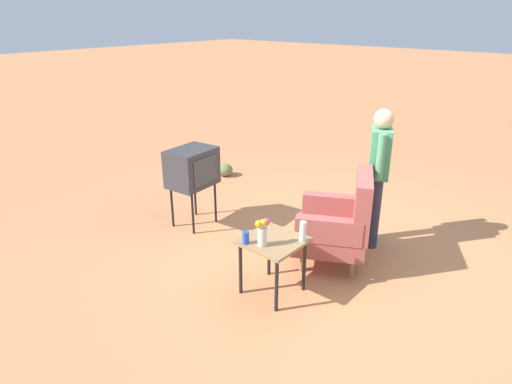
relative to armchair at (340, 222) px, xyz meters
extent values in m
plane|color=#C17A4C|center=(-0.16, -0.07, -0.50)|extent=(60.00, 60.00, 0.00)
cylinder|color=#937047|center=(-0.06, -0.45, -0.39)|extent=(0.05, 0.05, 0.22)
cylinder|color=#937047|center=(0.41, -0.20, -0.39)|extent=(0.05, 0.05, 0.22)
cylinder|color=#937047|center=(-0.31, 0.02, -0.39)|extent=(0.05, 0.05, 0.22)
cylinder|color=#937047|center=(0.16, 0.27, -0.39)|extent=(0.05, 0.05, 0.22)
cube|color=#9E4C47|center=(0.05, -0.09, -0.18)|extent=(1.03, 1.03, 0.20)
cube|color=#9E4C47|center=(-0.10, 0.19, 0.24)|extent=(0.75, 0.50, 0.64)
cube|color=#9E4C47|center=(-0.24, -0.24, 0.05)|extent=(0.44, 0.67, 0.26)
cube|color=#9E4C47|center=(0.33, 0.06, 0.05)|extent=(0.44, 0.67, 0.26)
cylinder|color=black|center=(0.68, -0.43, -0.22)|extent=(0.04, 0.04, 0.56)
cylinder|color=black|center=(1.13, -0.43, -0.22)|extent=(0.04, 0.04, 0.56)
cylinder|color=black|center=(0.68, 0.01, -0.22)|extent=(0.04, 0.04, 0.56)
cylinder|color=black|center=(1.13, 0.01, -0.22)|extent=(0.04, 0.04, 0.56)
cube|color=#937047|center=(0.91, -0.21, 0.07)|extent=(0.56, 0.56, 0.03)
cylinder|color=black|center=(0.56, -1.75, -0.22)|extent=(0.03, 0.03, 0.55)
cylinder|color=black|center=(0.13, -1.80, -0.22)|extent=(0.03, 0.03, 0.55)
cylinder|color=black|center=(0.60, -2.11, -0.22)|extent=(0.03, 0.03, 0.55)
cylinder|color=black|center=(0.16, -2.15, -0.22)|extent=(0.03, 0.03, 0.55)
cube|color=#333338|center=(0.36, -1.95, 0.29)|extent=(0.64, 0.49, 0.48)
cube|color=#383D3F|center=(0.34, -1.73, 0.29)|extent=(0.42, 0.05, 0.34)
cylinder|color=#2D3347|center=(-0.77, 0.02, -0.07)|extent=(0.14, 0.14, 0.86)
cylinder|color=#2D3347|center=(-0.59, 0.11, -0.07)|extent=(0.14, 0.14, 0.86)
cube|color=#4C9366|center=(-0.68, 0.07, 0.64)|extent=(0.42, 0.36, 0.56)
cylinder|color=#4C9366|center=(-0.89, -0.04, 0.67)|extent=(0.09, 0.09, 0.50)
cylinder|color=#4C9366|center=(-0.46, 0.18, 0.67)|extent=(0.09, 0.09, 0.50)
sphere|color=#DBAD84|center=(-0.68, 0.07, 1.03)|extent=(0.22, 0.22, 0.22)
cylinder|color=silver|center=(0.74, 0.02, 0.19)|extent=(0.06, 0.06, 0.20)
cylinder|color=blue|center=(1.13, -0.36, 0.15)|extent=(0.07, 0.07, 0.12)
cylinder|color=silver|center=(1.06, -0.22, 0.18)|extent=(0.09, 0.09, 0.18)
sphere|color=yellow|center=(1.06, -0.22, 0.32)|extent=(0.07, 0.07, 0.07)
sphere|color=#E04C66|center=(1.02, -0.21, 0.32)|extent=(0.07, 0.07, 0.07)
sphere|color=orange|center=(1.10, -0.23, 0.32)|extent=(0.07, 0.07, 0.07)
ellipsoid|color=olive|center=(-1.24, -2.95, -0.39)|extent=(0.27, 0.27, 0.21)
ellipsoid|color=olive|center=(-0.92, -3.37, -0.35)|extent=(0.39, 0.39, 0.30)
camera|label=1|loc=(3.92, 2.13, 2.13)|focal=31.35mm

